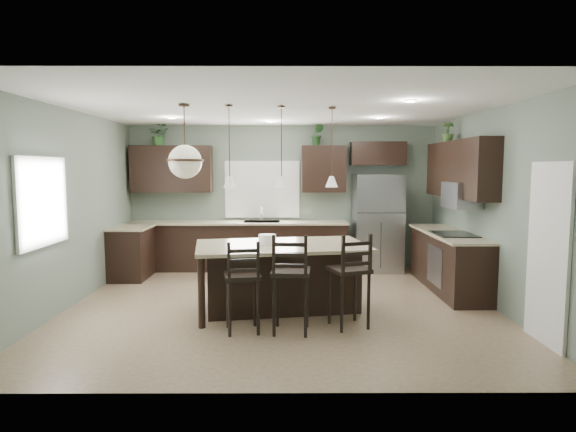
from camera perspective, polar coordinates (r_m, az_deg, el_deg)
The scene contains 33 objects.
ground at distance 7.07m, azimuth -0.81°, elevation -10.46°, with size 6.00×6.00×0.00m, color #9E8466.
pantry_door at distance 6.07m, azimuth 28.44°, elevation -3.98°, with size 0.04×0.82×2.04m, color white.
window_back at distance 9.55m, azimuth -3.06°, elevation 3.18°, with size 1.35×0.02×1.00m, color white.
window_left at distance 6.74m, azimuth -27.20°, elevation 1.52°, with size 0.02×1.10×1.00m, color white.
left_return_cabs at distance 9.06m, azimuth -18.08°, elevation -4.23°, with size 0.60×0.90×0.90m, color black.
left_return_countertop at distance 8.99m, azimuth -18.06°, elevation -1.28°, with size 0.66×0.96×0.04m, color #B9B08C.
back_lower_cabs at distance 9.41m, azimuth -5.86°, elevation -3.61°, with size 4.20×0.60×0.90m, color black.
back_countertop at distance 9.33m, azimuth -5.90°, elevation -0.78°, with size 4.20×0.66×0.04m, color #B9B08C.
sink_inset at distance 9.29m, azimuth -3.14°, elevation -0.69°, with size 0.70×0.45×0.01m, color gray.
faucet at distance 9.25m, azimuth -3.15°, elevation 0.18°, with size 0.02×0.02×0.28m, color silver.
back_upper_left at distance 9.63m, azimuth -13.62°, elevation 5.43°, with size 1.55×0.34×0.90m, color black.
back_upper_right at distance 9.40m, azimuth 4.23°, elevation 5.57°, with size 0.85×0.34×0.90m, color black.
fridge_header at distance 9.55m, azimuth 10.60°, elevation 7.29°, with size 1.05×0.34×0.45m, color black.
right_lower_cabs at distance 8.25m, azimuth 18.44°, elevation -5.20°, with size 0.60×2.35×0.90m, color black.
right_countertop at distance 8.17m, azimuth 18.41°, elevation -1.97°, with size 0.66×2.35×0.04m, color #B9B08C.
cooktop at distance 7.91m, azimuth 19.05°, elevation -2.05°, with size 0.58×0.75×0.02m, color black.
wall_oven_front at distance 7.90m, azimuth 16.97°, elevation -5.63°, with size 0.01×0.72×0.60m, color gray.
right_upper_cabs at distance 8.15m, azimuth 19.64°, elevation 5.24°, with size 0.34×2.35×0.90m, color black.
microwave at distance 7.89m, azimuth 19.88°, elevation 2.32°, with size 0.40×0.75×0.40m, color gray.
refrigerator at distance 9.37m, azimuth 10.54°, elevation -0.79°, with size 0.90×0.74×1.85m, color #9898A1.
kitchen_island at distance 6.71m, azimuth -0.75°, elevation -7.27°, with size 2.31×1.32×0.92m, color black.
serving_dish at distance 6.58m, azimuth -2.48°, elevation -2.80°, with size 0.24×0.24×0.14m, color white.
bar_stool_left at distance 5.84m, azimuth -5.43°, elevation -8.26°, with size 0.42×0.42×1.12m, color black.
bar_stool_center at distance 5.79m, azimuth 0.36°, elevation -7.92°, with size 0.45×0.45×1.21m, color black.
bar_stool_right at distance 6.03m, azimuth 7.23°, elevation -7.54°, with size 0.44×0.44×1.18m, color black.
pendant_left at distance 6.48m, azimuth -6.97°, elevation 8.16°, with size 0.17×0.17×1.10m, color silver, non-canonical shape.
pendant_center at distance 6.54m, azimuth -0.77°, elevation 8.17°, with size 0.17×0.17×1.10m, color white, non-canonical shape.
pendant_right at distance 6.69m, azimuth 5.23°, elevation 8.10°, with size 0.17×0.17×1.10m, color white, non-canonical shape.
chandelier at distance 6.50m, azimuth -12.14°, elevation 8.63°, with size 0.48×0.48×0.97m, color beige, non-canonical shape.
plant_back_left at distance 9.68m, azimuth -14.99°, elevation 9.28°, with size 0.37×0.32×0.41m, color #295525.
plant_back_right at distance 9.39m, azimuth 3.52°, elevation 9.66°, with size 0.24×0.19×0.44m, color #244E22.
plant_right_wall at distance 8.65m, azimuth 18.41°, elevation 9.42°, with size 0.19×0.19×0.35m, color #365726.
room_shell at distance 6.80m, azimuth -0.83°, elevation 3.43°, with size 6.00×6.00×6.00m.
Camera 1 is at (0.07, -6.79, 1.97)m, focal length 30.00 mm.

